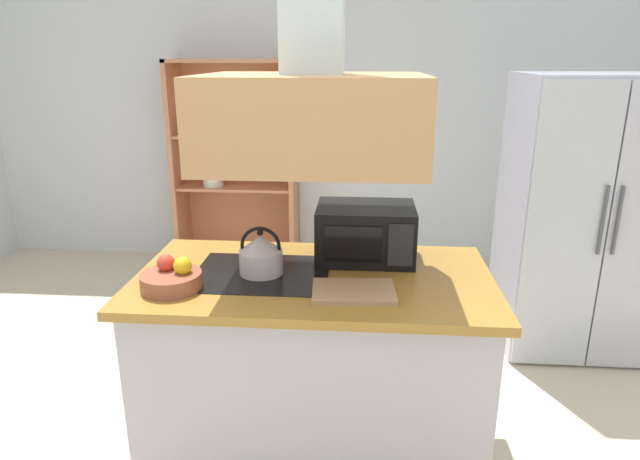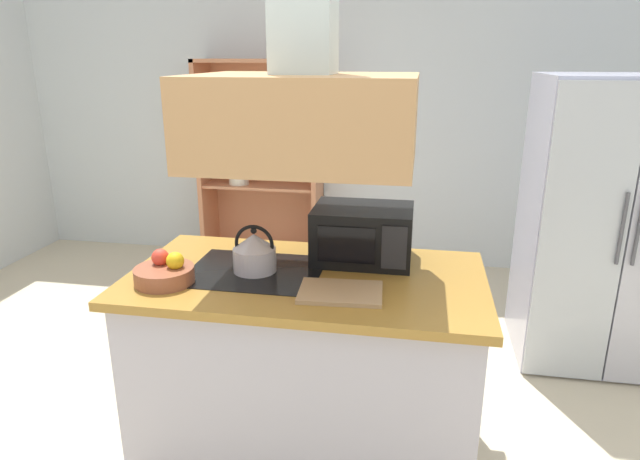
% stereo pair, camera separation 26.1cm
% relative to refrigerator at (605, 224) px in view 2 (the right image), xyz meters
% --- Properties ---
extents(wall_back, '(6.00, 0.12, 2.70)m').
position_rel_refrigerator_xyz_m(wall_back, '(-1.83, 1.50, 0.48)').
color(wall_back, silver).
rests_on(wall_back, ground).
extents(kitchen_island, '(1.59, 0.88, 0.90)m').
position_rel_refrigerator_xyz_m(kitchen_island, '(-1.59, -1.19, -0.41)').
color(kitchen_island, '#AFAAB2').
rests_on(kitchen_island, ground).
extents(range_hood, '(0.90, 0.70, 1.30)m').
position_rel_refrigerator_xyz_m(range_hood, '(-1.59, -1.19, 0.84)').
color(range_hood, '#B5834F').
extents(refrigerator, '(0.90, 0.77, 1.73)m').
position_rel_refrigerator_xyz_m(refrigerator, '(0.00, 0.00, 0.00)').
color(refrigerator, '#AEB0C7').
rests_on(refrigerator, ground).
extents(dish_cabinet, '(1.06, 0.40, 1.80)m').
position_rel_refrigerator_xyz_m(dish_cabinet, '(-2.51, 1.28, -0.07)').
color(dish_cabinet, '#BF764E').
rests_on(dish_cabinet, ground).
extents(kettle, '(0.19, 0.19, 0.22)m').
position_rel_refrigerator_xyz_m(kettle, '(-1.83, -1.19, 0.12)').
color(kettle, '#BFB4B7').
rests_on(kettle, kitchen_island).
extents(cutting_board, '(0.35, 0.26, 0.02)m').
position_rel_refrigerator_xyz_m(cutting_board, '(-1.41, -1.37, 0.04)').
color(cutting_board, tan).
rests_on(cutting_board, kitchen_island).
extents(microwave, '(0.46, 0.35, 0.26)m').
position_rel_refrigerator_xyz_m(microwave, '(-1.37, -0.95, 0.16)').
color(microwave, black).
rests_on(microwave, kitchen_island).
extents(fruit_bowl, '(0.26, 0.26, 0.14)m').
position_rel_refrigerator_xyz_m(fruit_bowl, '(-2.17, -1.38, 0.08)').
color(fruit_bowl, brown).
rests_on(fruit_bowl, kitchen_island).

